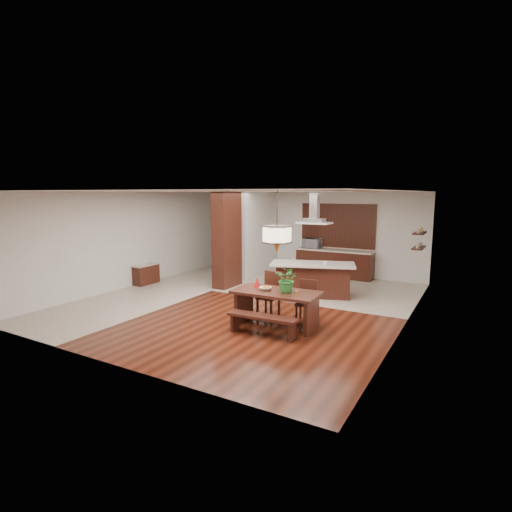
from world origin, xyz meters
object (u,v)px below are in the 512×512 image
Objects in this scene: foliage_plant at (288,279)px; microwave at (312,243)px; dining_table at (276,300)px; range_hood at (315,208)px; island_cup at (325,263)px; dining_chair_left at (268,294)px; dining_bench at (262,325)px; hallway_console at (146,274)px; dining_chair_right at (306,301)px; fruit_bowl at (265,289)px; pendant_lantern at (277,222)px; kitchen_island at (313,279)px.

microwave is (-1.66, 5.53, 0.06)m from foliage_plant.
range_hood is (-0.26, 2.77, 1.90)m from dining_table.
microwave is (-1.56, 2.92, 0.13)m from island_cup.
dining_chair_left is 1.84× the size of foliage_plant.
dining_table is 3.12× the size of microwave.
range_hood reaches higher than island_cup.
dining_bench is at bearing -107.81° from foliage_plant.
hallway_console is 5.92m from dining_chair_right.
hallway_console is 5.68m from island_cup.
fruit_bowl is 5.71m from microwave.
pendant_lantern is at bearing -16.13° from hallway_console.
dining_chair_left is at bearing 144.28° from foliage_plant.
pendant_lantern is at bearing 0.00° from dining_table.
fruit_bowl is (-0.51, -0.05, -0.25)m from foliage_plant.
kitchen_island is (0.00, 2.79, -0.32)m from fruit_bowl.
foliage_plant is at bearing -116.83° from dining_chair_right.
microwave is at bearing 101.66° from fruit_bowl.
kitchen_island reaches higher than dining_table.
hallway_console is at bearing 162.78° from fruit_bowl.
kitchen_island is at bearing 95.28° from pendant_lantern.
dining_table is at bearing -104.05° from kitchen_island.
foliage_plant is 2.15× the size of fruit_bowl.
kitchen_island is 20.02× the size of island_cup.
hallway_console is at bearing 157.64° from dining_bench.
foliage_plant is at bearing -32.34° from dining_chair_left.
dining_chair_right is 0.99m from fruit_bowl.
foliage_plant reaches higher than hallway_console.
island_cup is (0.12, 3.30, 0.78)m from dining_bench.
kitchen_island reaches higher than dining_chair_right.
fruit_bowl is at bearing -173.30° from dining_table.
range_hood is 1.53m from island_cup.
hallway_console is 5.39m from fruit_bowl.
microwave is (-1.16, 2.79, -1.35)m from range_hood.
island_cup reaches higher than kitchen_island.
dining_bench is at bearing -73.07° from microwave.
pendant_lantern reaches higher than fruit_bowl.
fruit_bowl is 2.11× the size of island_cup.
microwave is at bearing 93.18° from kitchen_island.
dining_table is 3.35× the size of foliage_plant.
range_hood is (-0.50, 2.74, 1.41)m from foliage_plant.
dining_bench is at bearing -87.93° from dining_table.
microwave is at bearing 104.27° from dining_table.
fruit_bowl is at bearing -98.60° from island_cup.
dining_table is 0.74m from dining_chair_right.
fruit_bowl is 0.43× the size of microwave.
pendant_lantern is 2.79m from range_hood.
dining_chair_left is at bearing -75.56° from microwave.
microwave reaches higher than island_cup.
fruit_bowl is at bearing -109.43° from kitchen_island.
dining_bench is (0.02, -0.67, -0.36)m from dining_table.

